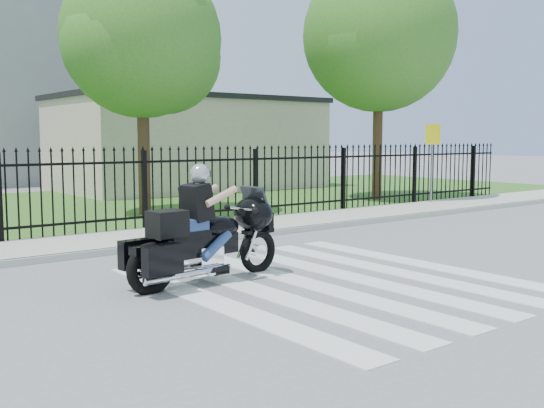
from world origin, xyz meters
TOP-DOWN VIEW (x-y plane):
  - ground at (0.00, 0.00)m, footprint 120.00×120.00m
  - crosswalk at (0.00, 0.00)m, footprint 5.00×5.50m
  - sidewalk at (0.00, 5.00)m, footprint 40.00×2.00m
  - curb at (0.00, 4.00)m, footprint 40.00×0.12m
  - grass_strip at (0.00, 12.00)m, footprint 40.00×12.00m
  - iron_fence at (0.00, 6.00)m, footprint 26.00×0.04m
  - tree_mid at (1.50, 9.00)m, footprint 4.20×4.20m
  - tree_right at (9.50, 8.00)m, footprint 5.00×5.00m
  - building_low at (7.00, 16.00)m, footprint 10.00×6.00m
  - building_low_roof at (7.00, 16.00)m, footprint 10.20×6.20m
  - motorcycle_rider at (-1.53, 1.12)m, footprint 2.64×0.97m
  - traffic_sign at (9.43, 5.69)m, footprint 0.50×0.18m

SIDE VIEW (x-z plane):
  - ground at x=0.00m, z-range 0.00..0.00m
  - crosswalk at x=0.00m, z-range 0.00..0.01m
  - grass_strip at x=0.00m, z-range 0.00..0.02m
  - sidewalk at x=0.00m, z-range 0.00..0.12m
  - curb at x=0.00m, z-range 0.00..0.12m
  - motorcycle_rider at x=-1.53m, z-range -0.16..1.59m
  - iron_fence at x=0.00m, z-range 0.00..1.80m
  - building_low at x=7.00m, z-range 0.00..3.50m
  - traffic_sign at x=9.43m, z-range 0.62..2.98m
  - building_low_roof at x=7.00m, z-range 3.50..3.70m
  - tree_mid at x=1.50m, z-range 1.28..8.06m
  - tree_right at x=9.50m, z-range 1.44..9.34m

